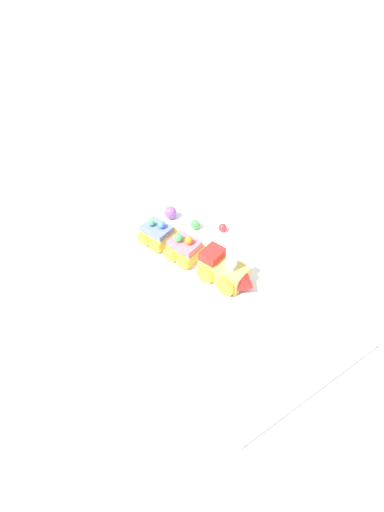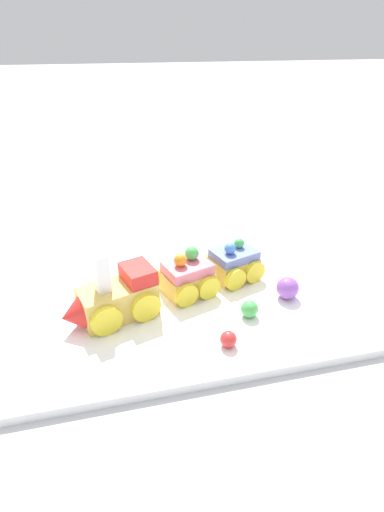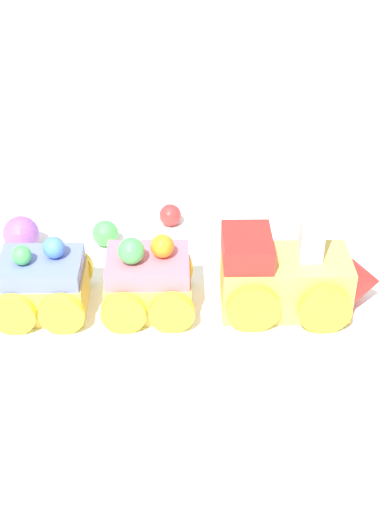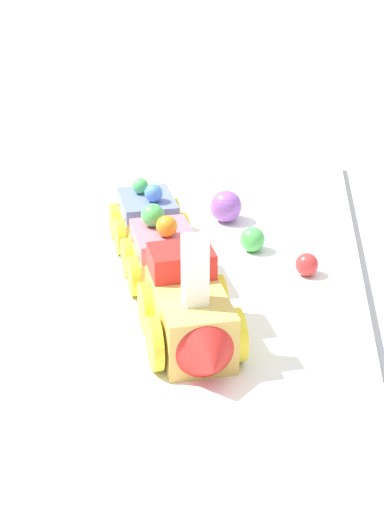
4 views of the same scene
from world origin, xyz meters
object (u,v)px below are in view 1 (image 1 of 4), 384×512
cake_car_blueberry (157,234)px  gumball_red (223,228)px  cake_car_strawberry (184,249)px  gumball_purple (170,212)px  gumball_green (195,224)px  cake_train_locomotive (226,272)px

cake_car_blueberry → gumball_red: size_ratio=4.22×
cake_car_strawberry → gumball_purple: (-0.13, 0.05, -0.01)m
gumball_red → gumball_purple: bearing=-145.4°
gumball_purple → gumball_green: (0.07, 0.03, -0.00)m
cake_car_strawberry → gumball_green: cake_car_strawberry is taller
cake_car_strawberry → gumball_purple: size_ratio=2.70×
cake_train_locomotive → cake_car_strawberry: (-0.11, -0.03, -0.00)m
gumball_red → cake_car_blueberry: bearing=-110.4°
cake_car_strawberry → cake_car_blueberry: (-0.08, -0.02, -0.00)m
cake_car_blueberry → gumball_red: bearing=51.9°
cake_train_locomotive → gumball_red: cake_train_locomotive is taller
cake_car_strawberry → gumball_green: 0.10m
gumball_purple → cake_car_strawberry: bearing=-18.9°
cake_car_blueberry → gumball_green: cake_car_blueberry is taller
cake_car_strawberry → cake_train_locomotive: bearing=0.1°
gumball_purple → gumball_green: bearing=23.0°
cake_train_locomotive → cake_car_blueberry: 0.19m
cake_train_locomotive → gumball_red: 0.16m
gumball_red → cake_car_strawberry: bearing=-79.6°
gumball_purple → gumball_red: bearing=34.6°
cake_car_blueberry → cake_car_strawberry: bearing=-0.2°
cake_train_locomotive → gumball_green: 0.18m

